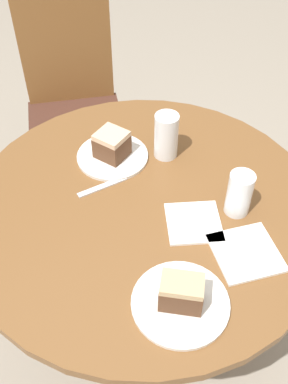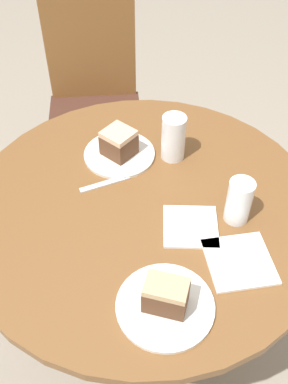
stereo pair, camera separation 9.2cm
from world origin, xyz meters
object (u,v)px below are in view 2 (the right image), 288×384
Objects in this scene: plate_near at (119,154)px; cake_slice_far at (166,295)px; cake_slice_near at (119,143)px; glass_lemonade at (239,203)px; glass_water at (173,139)px; chair at (94,105)px; plate_far at (165,306)px.

plate_near is 1.91× the size of cake_slice_far.
glass_lemonade is at bearing -46.60° from cake_slice_near.
cake_slice_far is 0.53m from glass_water.
cake_slice_near reaches higher than plate_near.
glass_water is at bearing -9.27° from cake_slice_near.
cake_slice_far is 0.79× the size of glass_water.
glass_water reaches higher than cake_slice_near.
plate_near is 0.05m from cake_slice_near.
chair is 0.72m from cake_slice_near.
cake_slice_near is 0.54m from cake_slice_far.
plate_far is 0.05m from cake_slice_far.
plate_near is at bearing 94.88° from cake_slice_far.
chair is at bearing 94.79° from cake_slice_far.
plate_near is (0.05, -0.65, 0.26)m from chair.
glass_lemonade reaches higher than plate_near.
plate_far is (0.05, -0.54, 0.00)m from plate_near.
chair is 0.70m from plate_near.
plate_far is 1.57× the size of glass_water.
glass_water is (0.12, 0.51, 0.06)m from plate_far.
plate_far is (0.10, -1.19, 0.26)m from chair.
chair is at bearing 109.60° from glass_lemonade.
cake_slice_far is (0.10, -1.19, 0.31)m from chair.
chair reaches higher than cake_slice_far.
plate_far is 1.75× the size of glass_lemonade.
chair is 1.23m from cake_slice_far.
plate_far is 1.98× the size of cake_slice_far.
cake_slice_near is (-0.05, 0.54, 0.05)m from plate_far.
cake_slice_near is 0.41m from glass_lemonade.
cake_slice_far is at bearing -102.77° from glass_water.
glass_water is (0.16, -0.03, 0.02)m from cake_slice_near.
cake_slice_far is (0.05, -0.54, -0.00)m from cake_slice_near.
glass_water is at bearing 77.23° from plate_far.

